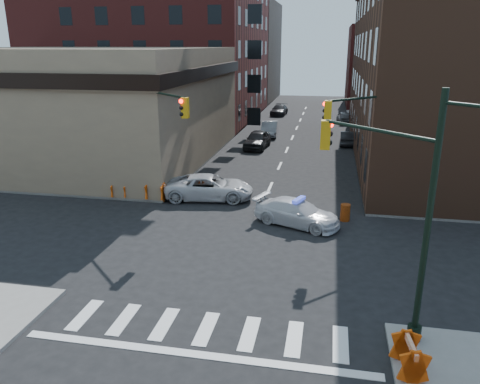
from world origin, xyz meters
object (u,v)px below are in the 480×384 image
at_px(police_car, 297,213).
at_px(parked_car_enear, 348,138).
at_px(pedestrian_b, 87,180).
at_px(pickup, 209,187).
at_px(barrel_bank, 200,191).
at_px(barricade_se_a, 409,356).
at_px(parked_car_wnear, 257,139).
at_px(pedestrian_a, 174,171).
at_px(parked_car_wfar, 269,129).
at_px(barrel_road, 345,212).
at_px(barricade_nw_a, 156,192).

xyz_separation_m(police_car, parked_car_enear, (3.21, 22.04, -0.03)).
bearing_deg(pedestrian_b, pickup, -18.51).
bearing_deg(barrel_bank, barricade_se_a, -54.78).
height_order(parked_car_wnear, pedestrian_a, pedestrian_a).
distance_m(police_car, parked_car_wfar, 25.58).
bearing_deg(pickup, barricade_se_a, -154.49).
bearing_deg(barrel_road, parked_car_wfar, 107.04).
height_order(pickup, pedestrian_b, pedestrian_b).
xyz_separation_m(pickup, parked_car_enear, (8.92, 18.63, -0.11)).
height_order(parked_car_wnear, barrel_road, parked_car_wnear).
bearing_deg(barricade_se_a, barricade_nw_a, 37.25).
height_order(barrel_bank, barricade_se_a, barricade_se_a).
distance_m(pedestrian_a, pedestrian_b, 5.69).
relative_size(police_car, parked_car_enear, 1.19).
height_order(police_car, barrel_bank, police_car).
distance_m(parked_car_wnear, barrel_bank, 15.58).
height_order(parked_car_wfar, barrel_bank, parked_car_wfar).
distance_m(parked_car_enear, barricade_se_a, 33.47).
bearing_deg(barrel_road, barrel_bank, 166.21).
xyz_separation_m(pedestrian_b, barricade_se_a, (17.65, -14.09, -0.34)).
distance_m(barrel_road, barricade_nw_a, 11.41).
height_order(police_car, parked_car_wnear, parked_car_wnear).
distance_m(barrel_road, barricade_se_a, 12.66).
relative_size(pedestrian_a, barrel_bank, 1.64).
relative_size(pedestrian_a, barricade_se_a, 1.32).
height_order(pedestrian_b, barricade_nw_a, pedestrian_b).
relative_size(parked_car_enear, barricade_nw_a, 2.93).
height_order(parked_car_wfar, pedestrian_a, pedestrian_a).
height_order(pickup, parked_car_wnear, parked_car_wnear).
bearing_deg(pedestrian_a, pickup, -32.52).
distance_m(parked_car_wnear, pedestrian_a, 13.56).
xyz_separation_m(parked_car_wfar, parked_car_enear, (8.00, -3.09, -0.11)).
bearing_deg(pedestrian_b, barrel_bank, -18.79).
height_order(pedestrian_a, barrel_road, pedestrian_a).
distance_m(parked_car_wfar, barrel_bank, 21.87).
bearing_deg(pedestrian_a, parked_car_enear, 58.95).
bearing_deg(barrel_bank, parked_car_wnear, 85.60).
xyz_separation_m(pickup, parked_car_wfar, (0.92, 21.73, -0.01)).
bearing_deg(pickup, pedestrian_b, 87.35).
distance_m(parked_car_wfar, parked_car_enear, 8.58).
xyz_separation_m(pedestrian_a, barricade_se_a, (12.90, -17.23, -0.38)).
bearing_deg(pedestrian_a, barricade_nw_a, -84.58).
xyz_separation_m(parked_car_wfar, barrel_road, (7.35, -23.99, -0.29)).
height_order(pedestrian_b, barrel_road, pedestrian_b).
bearing_deg(parked_car_wnear, barricade_nw_a, -98.28).
height_order(barricade_se_a, barricade_nw_a, barricade_nw_a).
bearing_deg(parked_car_wfar, pedestrian_b, -115.81).
distance_m(pickup, barrel_bank, 0.63).
bearing_deg(barricade_nw_a, barrel_road, -5.20).
bearing_deg(barricade_nw_a, parked_car_wnear, 77.73).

